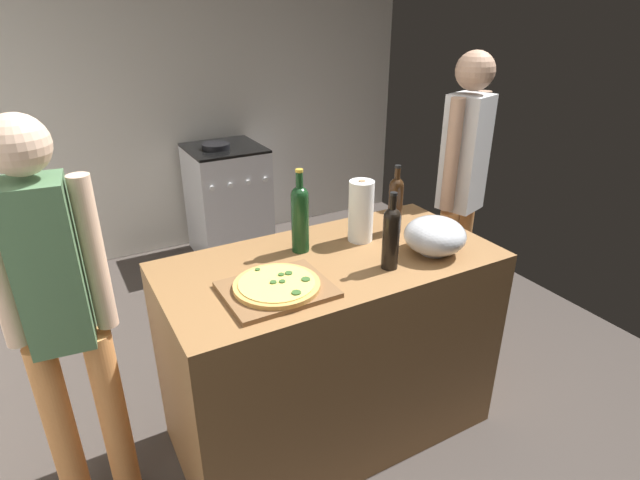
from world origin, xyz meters
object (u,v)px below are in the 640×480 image
wine_bottle_clear (300,216)px  mixing_bowl (435,236)px  pizza (277,285)px  person_in_red (461,185)px  wine_bottle_dark (391,235)px  person_in_stripes (60,312)px  paper_towel_roll (361,211)px  stove (228,201)px  wine_bottle_amber (396,203)px

wine_bottle_clear → mixing_bowl: bearing=-31.7°
pizza → person_in_red: 1.47m
pizza → wine_bottle_dark: bearing=-5.2°
person_in_stripes → person_in_red: bearing=6.4°
wine_bottle_clear → person_in_stripes: (-0.97, -0.02, -0.17)m
wine_bottle_dark → wine_bottle_clear: (-0.25, 0.32, 0.02)m
paper_towel_roll → stove: (0.05, 2.02, -0.62)m
paper_towel_roll → wine_bottle_amber: wine_bottle_amber is taller
mixing_bowl → wine_bottle_amber: wine_bottle_amber is taller
stove → person_in_red: bearing=-65.8°
person_in_stripes → wine_bottle_amber: bearing=-0.5°
paper_towel_roll → stove: 2.12m
wine_bottle_amber → stove: bearing=94.0°
pizza → person_in_red: person_in_red is taller
stove → person_in_red: size_ratio=0.55×
mixing_bowl → person_in_red: 0.83m
wine_bottle_amber → wine_bottle_clear: wine_bottle_clear is taller
stove → person_in_stripes: person_in_stripes is taller
paper_towel_roll → stove: paper_towel_roll is taller
wine_bottle_amber → person_in_stripes: 1.47m
wine_bottle_dark → person_in_red: 1.04m
pizza → wine_bottle_clear: (0.24, 0.28, 0.14)m
person_in_stripes → stove: bearing=56.8°
paper_towel_roll → wine_bottle_amber: 0.19m
mixing_bowl → person_in_red: person_in_red is taller
stove → person_in_red: person_in_red is taller
wine_bottle_amber → pizza: bearing=-161.6°
wine_bottle_dark → wine_bottle_clear: wine_bottle_clear is taller
wine_bottle_dark → wine_bottle_amber: bearing=50.5°
wine_bottle_amber → wine_bottle_clear: bearing=175.8°
person_in_stripes → person_in_red: size_ratio=0.95×
mixing_bowl → wine_bottle_dark: wine_bottle_dark is taller
wine_bottle_amber → stove: (-0.14, 2.02, -0.63)m
mixing_bowl → wine_bottle_clear: bearing=148.3°
stove → wine_bottle_amber: bearing=-86.0°
pizza → paper_towel_roll: (0.53, 0.24, 0.11)m
wine_bottle_amber → person_in_red: bearing=20.6°
mixing_bowl → person_in_red: size_ratio=0.16×
pizza → wine_bottle_clear: 0.39m
mixing_bowl → stove: size_ratio=0.28×
paper_towel_roll → person_in_red: (0.85, 0.25, -0.09)m
wine_bottle_dark → wine_bottle_clear: bearing=127.6°
wine_bottle_clear → person_in_red: size_ratio=0.22×
wine_bottle_clear → person_in_stripes: bearing=-178.6°
pizza → wine_bottle_clear: size_ratio=0.89×
paper_towel_roll → wine_bottle_amber: (0.19, -0.00, 0.01)m
wine_bottle_amber → person_in_red: person_in_red is taller
mixing_bowl → wine_bottle_amber: 0.28m
mixing_bowl → stove: 2.37m
wine_bottle_dark → person_in_stripes: size_ratio=0.20×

